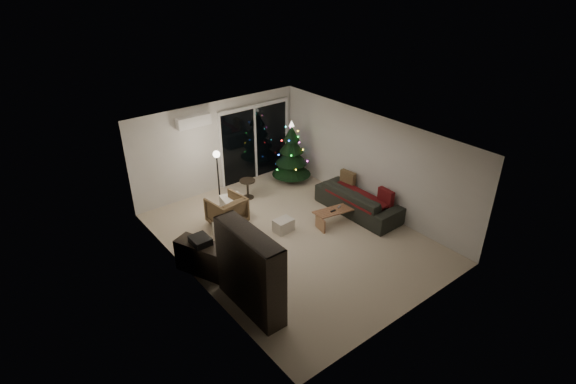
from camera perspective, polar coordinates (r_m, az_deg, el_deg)
name	(u,v)px	position (r m, az deg, el deg)	size (l,w,h in m)	color
room	(270,172)	(11.32, -2.32, 2.60)	(6.50, 7.51, 2.60)	beige
bookshelf	(241,275)	(8.15, -6.05, -10.48)	(0.42, 1.64, 1.64)	black
media_cabinet	(202,258)	(9.48, -10.83, -8.19)	(0.42, 1.12, 0.70)	black
stereo	(200,240)	(9.24, -11.07, -6.06)	(0.35, 0.42, 0.15)	black
armchair	(227,210)	(10.99, -7.79, -2.34)	(0.78, 0.80, 0.73)	brown
ottoman	(233,205)	(11.46, -7.06, -1.70)	(0.51, 0.51, 0.46)	silver
cardboard_box_a	(223,230)	(10.64, -8.24, -4.79)	(0.45, 0.34, 0.32)	beige
cardboard_box_b	(283,225)	(10.71, -0.58, -4.25)	(0.44, 0.33, 0.31)	beige
side_table	(248,189)	(12.14, -5.14, 0.38)	(0.42, 0.42, 0.53)	black
floor_lamp	(219,182)	(11.48, -8.80, 1.31)	(0.25, 0.25, 1.55)	black
sofa	(358,200)	(11.52, 8.92, -1.06)	(2.31, 0.90, 0.67)	black
sofa_throw	(356,196)	(11.39, 8.63, -0.55)	(0.72, 1.66, 0.06)	#511212
cushion_a	(348,179)	(11.95, 7.60, 1.63)	(0.13, 0.44, 0.44)	brown
cushion_b	(386,198)	(11.20, 12.30, -0.72)	(0.13, 0.44, 0.44)	#511212
coffee_table	(337,216)	(11.09, 6.27, -3.01)	(1.17, 0.41, 0.37)	#9C7450
remote_a	(333,211)	(10.90, 5.76, -2.39)	(0.15, 0.04, 0.02)	black
remote_b	(339,207)	(11.08, 6.52, -1.87)	(0.14, 0.04, 0.02)	slate
christmas_tree	(291,151)	(12.79, 0.44, 5.18)	(1.13, 1.13, 1.82)	black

